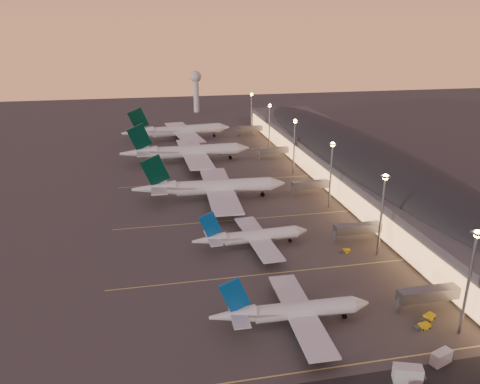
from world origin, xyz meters
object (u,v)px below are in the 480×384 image
airliner_narrow_north (251,237)px  catering_truck_b (409,374)px  airliner_wide_near (211,187)px  airliner_wide_far (178,131)px  catering_truck_a (442,357)px  baggage_tug_a (422,326)px  baggage_tug_c (345,251)px  airliner_wide_mid (187,152)px  baggage_tug_b (428,318)px  radar_tower (196,84)px  airliner_narrow_south (291,311)px

airliner_narrow_north → catering_truck_b: airliner_narrow_north is taller
airliner_wide_near → catering_truck_b: (23.84, -109.57, -3.49)m
airliner_wide_far → catering_truck_a: 216.51m
catering_truck_b → airliner_narrow_north: bearing=123.9°
baggage_tug_a → baggage_tug_c: baggage_tug_a is taller
baggage_tug_a → airliner_wide_far: bearing=93.0°
airliner_narrow_north → catering_truck_a: bearing=-69.6°
airliner_wide_mid → catering_truck_a: size_ratio=11.97×
airliner_wide_far → baggage_tug_b: 203.77m
airliner_narrow_north → catering_truck_b: size_ratio=5.79×
radar_tower → baggage_tug_c: bearing=-86.3°
airliner_narrow_south → airliner_wide_far: (-11.61, 193.89, 1.93)m
catering_truck_a → catering_truck_b: size_ratio=0.84×
baggage_tug_a → catering_truck_a: catering_truck_a is taller
catering_truck_b → airliner_wide_mid: bearing=118.5°
baggage_tug_b → catering_truck_a: catering_truck_a is taller
airliner_narrow_north → airliner_wide_far: 152.57m
airliner_narrow_north → catering_truck_a: size_ratio=6.86×
airliner_wide_far → baggage_tug_c: bearing=-84.4°
baggage_tug_b → catering_truck_a: bearing=-137.5°
catering_truck_a → airliner_wide_mid: bearing=83.7°
airliner_wide_far → catering_truck_b: (28.90, -216.53, -3.90)m
baggage_tug_b → catering_truck_b: bearing=-156.4°
airliner_narrow_south → airliner_wide_mid: (-10.93, 143.62, 1.88)m
airliner_wide_near → catering_truck_a: 111.27m
radar_tower → baggage_tug_a: radar_tower is taller
baggage_tug_b → catering_truck_b: catering_truck_b is taller
airliner_wide_mid → baggage_tug_a: (40.46, -151.32, -4.92)m
airliner_wide_near → catering_truck_a: (33.43, -106.06, -3.74)m
baggage_tug_c → catering_truck_a: size_ratio=0.64×
airliner_narrow_north → baggage_tug_b: 57.11m
airliner_wide_near → catering_truck_a: bearing=-70.5°
baggage_tug_c → catering_truck_a: 51.27m
airliner_narrow_north → airliner_wide_mid: (-10.87, 101.85, 1.95)m
airliner_narrow_north → airliner_wide_near: airliner_wide_near is taller
airliner_wide_far → baggage_tug_a: (41.15, -201.59, -4.98)m
airliner_wide_mid → baggage_tug_a: bearing=-76.9°
airliner_wide_near → baggage_tug_b: size_ratio=13.67×
airliner_narrow_south → airliner_wide_near: bearing=95.6°
catering_truck_b → baggage_tug_c: bearing=98.2°
airliner_narrow_south → catering_truck_a: (26.87, -19.13, -2.21)m
airliner_narrow_north → airliner_wide_far: airliner_wide_far is taller
baggage_tug_a → baggage_tug_b: size_ratio=0.90×
airliner_narrow_south → airliner_wide_mid: 144.05m
baggage_tug_a → airliner_wide_near: bearing=102.3°
airliner_narrow_north → baggage_tug_b: (32.70, -46.72, -2.92)m
airliner_wide_near → airliner_wide_mid: bearing=96.4°
radar_tower → catering_truck_a: size_ratio=5.89×
airliner_narrow_south → catering_truck_a: airliner_narrow_south is taller
baggage_tug_b → catering_truck_a: (-5.77, -14.17, 0.78)m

